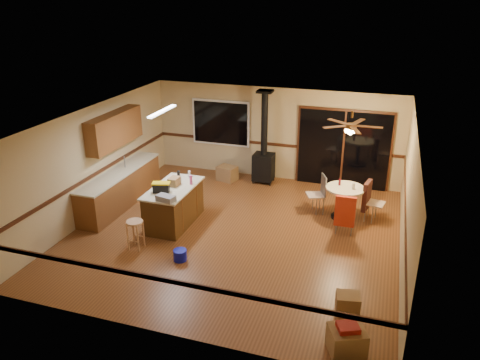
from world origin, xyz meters
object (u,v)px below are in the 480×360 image
at_px(box_corner_a, 347,340).
at_px(box_corner_b, 348,303).
at_px(toolbox_grey, 166,198).
at_px(bar_stool, 136,235).
at_px(dining_table, 345,197).
at_px(box_under_window, 227,173).
at_px(kitchen_island, 174,205).
at_px(chair_near, 345,211).
at_px(chair_left, 320,190).
at_px(toolbox_black, 161,188).
at_px(chair_right, 368,196).
at_px(wood_stove, 264,158).
at_px(blue_bucket, 180,255).

bearing_deg(box_corner_a, box_corner_b, 94.76).
relative_size(toolbox_grey, bar_stool, 0.63).
relative_size(dining_table, box_under_window, 1.75).
bearing_deg(box_under_window, bar_stool, -97.62).
height_order(toolbox_grey, dining_table, toolbox_grey).
xyz_separation_m(kitchen_island, chair_near, (3.80, 0.60, 0.14)).
bearing_deg(chair_left, kitchen_island, -152.25).
relative_size(toolbox_black, chair_right, 0.50).
bearing_deg(toolbox_black, box_corner_b, -21.83).
xyz_separation_m(chair_right, box_corner_b, (-0.05, -3.60, -0.44)).
height_order(kitchen_island, box_corner_b, kitchen_island).
distance_m(chair_near, box_under_window, 4.20).
distance_m(kitchen_island, box_corner_b, 4.64).
bearing_deg(dining_table, wood_stove, 146.80).
xyz_separation_m(toolbox_grey, box_corner_a, (4.06, -2.30, -0.76)).
distance_m(blue_bucket, chair_left, 3.86).
bearing_deg(box_corner_b, wood_stove, 119.39).
bearing_deg(toolbox_black, box_under_window, 82.77).
height_order(wood_stove, box_under_window, wood_stove).
relative_size(kitchen_island, box_under_window, 3.25).
bearing_deg(chair_right, box_under_window, 161.71).
distance_m(toolbox_grey, blue_bucket, 1.28).
bearing_deg(wood_stove, box_corner_a, -64.09).
bearing_deg(kitchen_island, chair_left, 27.75).
bearing_deg(box_corner_a, toolbox_black, 148.33).
distance_m(bar_stool, blue_bucket, 1.10).
bearing_deg(chair_right, box_corner_b, -90.82).
xyz_separation_m(toolbox_black, blue_bucket, (0.92, -1.12, -0.88)).
height_order(wood_stove, dining_table, wood_stove).
distance_m(blue_bucket, box_corner_b, 3.41).
distance_m(chair_near, box_corner_a, 3.66).
bearing_deg(kitchen_island, dining_table, 21.88).
xyz_separation_m(box_under_window, box_corner_b, (3.88, -4.90, -0.05)).
bearing_deg(toolbox_black, bar_stool, -98.88).
bearing_deg(toolbox_grey, chair_near, 19.95).
bearing_deg(bar_stool, chair_right, 32.44).
xyz_separation_m(wood_stove, toolbox_black, (-1.42, -3.37, 0.27)).
xyz_separation_m(wood_stove, toolbox_grey, (-1.12, -3.76, 0.23)).
bearing_deg(box_under_window, box_corner_a, -56.04).
xyz_separation_m(toolbox_grey, bar_stool, (-0.45, -0.57, -0.65)).
bearing_deg(dining_table, box_corner_b, -82.40).
height_order(toolbox_grey, bar_stool, toolbox_grey).
xyz_separation_m(wood_stove, bar_stool, (-1.57, -4.33, -0.42)).
height_order(kitchen_island, toolbox_grey, toolbox_grey).
bearing_deg(box_under_window, kitchen_island, -95.64).
xyz_separation_m(kitchen_island, toolbox_grey, (0.18, -0.71, 0.51)).
height_order(wood_stove, chair_left, wood_stove).
distance_m(blue_bucket, box_corner_a, 3.78).
relative_size(box_under_window, box_corner_a, 0.99).
bearing_deg(chair_right, box_corner_a, -89.63).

